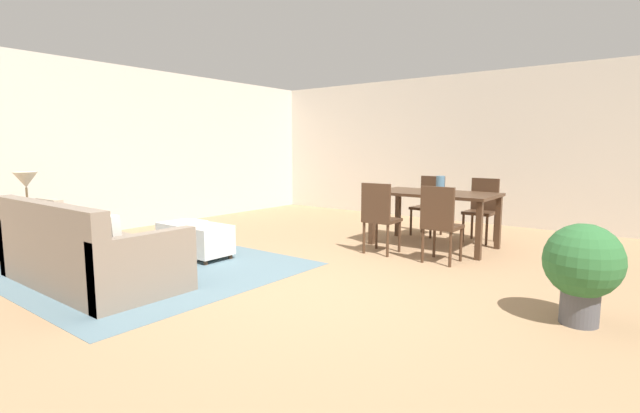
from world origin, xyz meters
TOP-DOWN VIEW (x-y plane):
  - ground_plane at (0.00, 0.00)m, footprint 10.80×10.80m
  - wall_back at (0.00, 5.00)m, footprint 9.00×0.12m
  - wall_left at (-4.50, 0.50)m, footprint 0.12×11.00m
  - area_rug at (-1.86, -0.49)m, footprint 3.00×2.80m
  - couch at (-1.82, -1.21)m, footprint 2.10×0.98m
  - ottoman_table at (-1.90, 0.17)m, footprint 0.98×0.48m
  - side_table at (-3.17, -1.22)m, footprint 0.40×0.40m
  - table_lamp at (-3.17, -1.22)m, footprint 0.26×0.26m
  - dining_table at (0.22, 2.56)m, footprint 1.63×0.90m
  - dining_chair_near_left at (-0.15, 1.71)m, footprint 0.42×0.42m
  - dining_chair_near_right at (0.66, 1.72)m, footprint 0.40×0.40m
  - dining_chair_far_left at (-0.20, 3.35)m, footprint 0.43×0.43m
  - dining_chair_far_right at (0.63, 3.34)m, footprint 0.41×0.41m
  - vase_centerpiece at (0.32, 2.53)m, footprint 0.12×0.12m
  - book_on_ottoman at (-1.95, 0.22)m, footprint 0.27×0.21m
  - potted_plant at (2.28, 0.61)m, footprint 0.57×0.57m

SIDE VIEW (x-z plane):
  - ground_plane at x=0.00m, z-range 0.00..0.00m
  - area_rug at x=-1.86m, z-range 0.00..0.01m
  - ottoman_table at x=-1.90m, z-range 0.03..0.45m
  - couch at x=-1.82m, z-range -0.14..0.72m
  - book_on_ottoman at x=-1.95m, z-range 0.42..0.45m
  - side_table at x=-3.17m, z-range 0.16..0.72m
  - potted_plant at x=2.28m, z-range 0.07..0.86m
  - dining_chair_near_left at x=-0.15m, z-range 0.06..0.98m
  - dining_chair_near_right at x=0.66m, z-range 0.06..0.98m
  - dining_chair_far_left at x=-0.20m, z-range 0.06..0.98m
  - dining_chair_far_right at x=0.63m, z-range 0.06..0.98m
  - dining_table at x=0.22m, z-range 0.29..1.05m
  - vase_centerpiece at x=0.32m, z-range 0.76..0.99m
  - table_lamp at x=-3.17m, z-range 0.71..1.23m
  - wall_back at x=0.00m, z-range 0.00..2.70m
  - wall_left at x=-4.50m, z-range 0.00..2.70m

